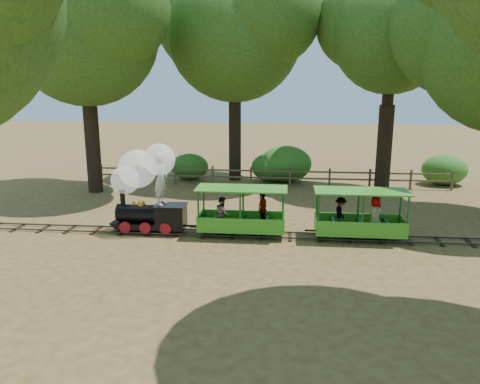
# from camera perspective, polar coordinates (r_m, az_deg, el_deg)

# --- Properties ---
(ground) EXTENTS (90.00, 90.00, 0.00)m
(ground) POSITION_cam_1_polar(r_m,az_deg,el_deg) (16.46, 2.63, -5.41)
(ground) COLOR olive
(ground) RESTS_ON ground
(track) EXTENTS (22.00, 1.00, 0.10)m
(track) POSITION_cam_1_polar(r_m,az_deg,el_deg) (16.44, 2.63, -5.19)
(track) COLOR #3F3D3A
(track) RESTS_ON ground
(locomotive) EXTENTS (2.85, 1.34, 3.27)m
(locomotive) POSITION_cam_1_polar(r_m,az_deg,el_deg) (16.77, -11.59, 1.18)
(locomotive) COLOR black
(locomotive) RESTS_ON ground
(carriage_front) EXTENTS (3.13, 1.28, 1.63)m
(carriage_front) POSITION_cam_1_polar(r_m,az_deg,el_deg) (16.26, 0.26, -2.89)
(carriage_front) COLOR green
(carriage_front) RESTS_ON track
(carriage_rear) EXTENTS (3.13, 1.28, 1.63)m
(carriage_rear) POSITION_cam_1_polar(r_m,az_deg,el_deg) (16.41, 14.26, -3.15)
(carriage_rear) COLOR green
(carriage_rear) RESTS_ON track
(oak_nw) EXTENTS (8.47, 7.46, 10.89)m
(oak_nw) POSITION_cam_1_polar(r_m,az_deg,el_deg) (23.73, -18.50, 18.89)
(oak_nw) COLOR #2D2116
(oak_nw) RESTS_ON ground
(oak_nc) EXTENTS (8.71, 7.66, 11.14)m
(oak_nc) POSITION_cam_1_polar(r_m,az_deg,el_deg) (25.46, -0.72, 19.51)
(oak_nc) COLOR #2D2116
(oak_nc) RESTS_ON ground
(oak_ne) EXTENTS (6.91, 6.08, 10.18)m
(oak_ne) POSITION_cam_1_polar(r_m,az_deg,el_deg) (23.72, 18.04, 18.52)
(oak_ne) COLOR #2D2116
(oak_ne) RESTS_ON ground
(fence) EXTENTS (18.10, 0.10, 1.00)m
(fence) POSITION_cam_1_polar(r_m,az_deg,el_deg) (24.05, 3.72, 2.05)
(fence) COLOR brown
(fence) RESTS_ON ground
(shrub_west) EXTENTS (2.07, 1.59, 1.43)m
(shrub_west) POSITION_cam_1_polar(r_m,az_deg,el_deg) (25.83, -6.16, 3.10)
(shrub_west) COLOR #2D6B1E
(shrub_west) RESTS_ON ground
(shrub_mid_w) EXTENTS (2.79, 2.15, 1.93)m
(shrub_mid_w) POSITION_cam_1_polar(r_m,az_deg,el_deg) (25.24, 5.57, 3.45)
(shrub_mid_w) COLOR #2D6B1E
(shrub_mid_w) RESTS_ON ground
(shrub_mid_e) EXTENTS (2.23, 1.72, 1.55)m
(shrub_mid_e) POSITION_cam_1_polar(r_m,az_deg,el_deg) (25.28, 3.92, 3.05)
(shrub_mid_e) COLOR #2D6B1E
(shrub_mid_e) RESTS_ON ground
(shrub_east) EXTENTS (2.31, 1.78, 1.60)m
(shrub_east) POSITION_cam_1_polar(r_m,az_deg,el_deg) (26.56, 23.66, 2.51)
(shrub_east) COLOR #2D6B1E
(shrub_east) RESTS_ON ground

